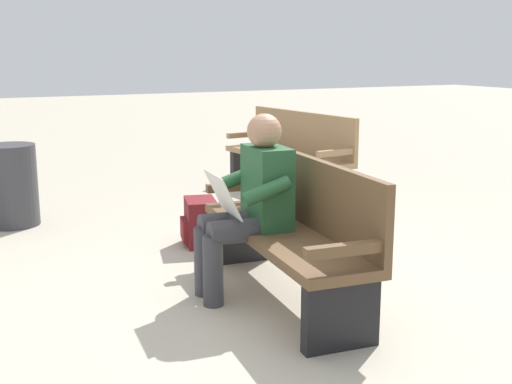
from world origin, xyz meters
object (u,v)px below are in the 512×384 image
object	(u,v)px
person_seated	(251,201)
trash_bin	(11,185)
bench_near	(292,228)
backpack	(200,222)
bench_far	(291,152)

from	to	relation	value
person_seated	trash_bin	world-z (taller)	person_seated
bench_near	person_seated	distance (m)	0.32
bench_near	backpack	bearing A→B (deg)	9.65
bench_near	person_seated	size ratio (longest dim) A/B	1.56
person_seated	bench_far	world-z (taller)	person_seated
backpack	trash_bin	bearing A→B (deg)	43.90
bench_far	trash_bin	xyz separation A→B (m)	(-0.09, 2.96, -0.09)
backpack	trash_bin	size ratio (longest dim) A/B	0.55
bench_near	person_seated	bearing A→B (deg)	59.70
person_seated	bench_near	bearing A→B (deg)	-120.30
backpack	trash_bin	xyz separation A→B (m)	(1.34, 1.29, 0.18)
trash_bin	person_seated	bearing A→B (deg)	-155.27
bench_far	trash_bin	distance (m)	2.96
bench_near	backpack	xyz separation A→B (m)	(1.36, 0.10, -0.27)
bench_near	trash_bin	xyz separation A→B (m)	(2.70, 1.39, -0.09)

